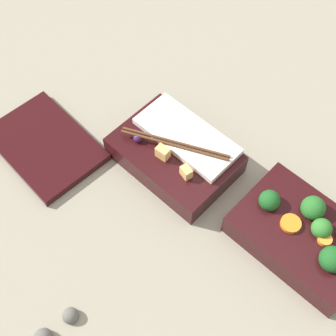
# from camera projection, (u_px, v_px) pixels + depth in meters

# --- Properties ---
(ground_plane) EXTENTS (3.00, 3.00, 0.00)m
(ground_plane) POSITION_uv_depth(u_px,v_px,m) (242.00, 203.00, 0.83)
(ground_plane) COLOR gray
(bento_tray_vegetable) EXTENTS (0.22, 0.15, 0.08)m
(bento_tray_vegetable) POSITION_uv_depth(u_px,v_px,m) (306.00, 235.00, 0.76)
(bento_tray_vegetable) COLOR black
(bento_tray_vegetable) RESTS_ON ground_plane
(bento_tray_rice) EXTENTS (0.22, 0.15, 0.07)m
(bento_tray_rice) POSITION_uv_depth(u_px,v_px,m) (176.00, 153.00, 0.85)
(bento_tray_rice) COLOR black
(bento_tray_rice) RESTS_ON ground_plane
(bento_lid) EXTENTS (0.22, 0.16, 0.02)m
(bento_lid) POSITION_uv_depth(u_px,v_px,m) (45.00, 145.00, 0.88)
(bento_lid) COLOR black
(bento_lid) RESTS_ON ground_plane
(pebble_0) EXTENTS (0.03, 0.03, 0.03)m
(pebble_0) POSITION_uv_depth(u_px,v_px,m) (71.00, 316.00, 0.72)
(pebble_0) COLOR #595651
(pebble_0) RESTS_ON ground_plane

